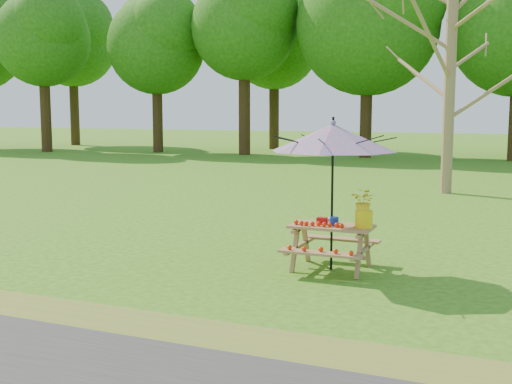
% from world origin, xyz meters
% --- Properties ---
extents(ground, '(120.00, 120.00, 0.00)m').
position_xyz_m(ground, '(0.00, 0.00, 0.00)').
color(ground, '#376914').
rests_on(ground, ground).
extents(picnic_table, '(1.20, 1.32, 0.67)m').
position_xyz_m(picnic_table, '(4.61, 0.55, 0.33)').
color(picnic_table, '#956743').
rests_on(picnic_table, ground).
extents(patio_umbrella, '(1.97, 1.97, 2.25)m').
position_xyz_m(patio_umbrella, '(4.61, 0.55, 1.95)').
color(patio_umbrella, black).
rests_on(patio_umbrella, ground).
extents(produce_bins, '(0.34, 0.37, 0.13)m').
position_xyz_m(produce_bins, '(4.57, 0.59, 0.72)').
color(produce_bins, '#AF0E0E').
rests_on(produce_bins, picnic_table).
extents(tomatoes_row, '(0.77, 0.13, 0.07)m').
position_xyz_m(tomatoes_row, '(4.46, 0.37, 0.71)').
color(tomatoes_row, red).
rests_on(tomatoes_row, picnic_table).
extents(flower_bucket, '(0.41, 0.38, 0.57)m').
position_xyz_m(flower_bucket, '(5.09, 0.54, 0.97)').
color(flower_bucket, yellow).
rests_on(flower_bucket, picnic_table).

